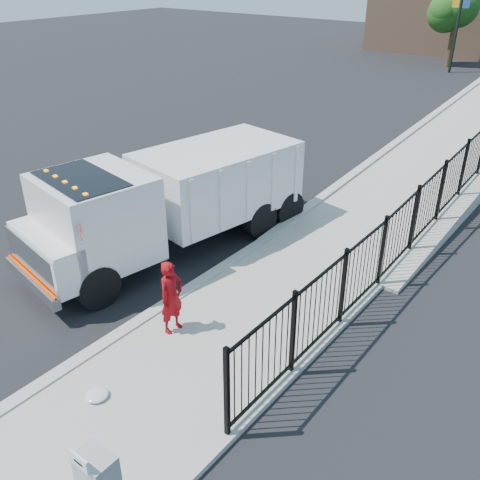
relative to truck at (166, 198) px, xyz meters
The scene contains 12 objects.
ground 3.33m from the truck, 48.92° to the right, with size 120.00×120.00×0.00m, color black.
sidewalk 5.91m from the truck, 47.55° to the right, with size 3.55×12.00×0.12m, color #9E998E.
curb 4.87m from the truck, 65.40° to the right, with size 0.30×12.00×0.16m, color #ADAAA3.
ramp 14.46m from the truck, 73.62° to the left, with size 3.95×24.00×1.70m, color #9E998E.
iron_fence 11.24m from the truck, 60.77° to the left, with size 0.10×28.00×1.80m, color black.
truck is the anchor object (origin of this frame).
worker 3.88m from the truck, 44.31° to the right, with size 0.61×0.40×1.67m, color maroon.
arrow_sign 8.39m from the truck, 53.19° to the right, with size 0.35×0.04×0.22m, color white.
debris 6.04m from the truck, 58.83° to the right, with size 0.43×0.43×0.11m, color silver.
light_pole_0 31.21m from the truck, 94.00° to the left, with size 3.77×0.22×8.00m.
tree_0 33.37m from the truck, 95.73° to the left, with size 3.03×3.03×5.52m.
building 42.45m from the truck, 99.61° to the left, with size 10.00×10.00×8.00m, color #8C664C.
Camera 1 is at (7.69, -7.03, 7.32)m, focal length 40.00 mm.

